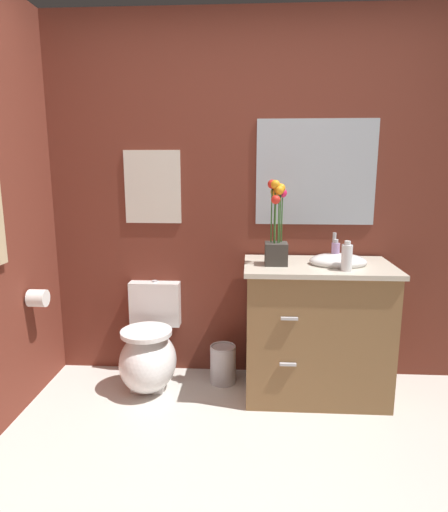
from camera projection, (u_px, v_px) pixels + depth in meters
The scene contains 10 objects.
wall_back at pixel (282, 202), 3.05m from camera, with size 4.40×0.05×2.50m, color maroon.
toilet at pixel (149, 353), 3.02m from camera, with size 0.38×0.59×0.69m.
vanity_cabinet at pixel (316, 328), 2.88m from camera, with size 0.94×0.56×1.06m.
flower_vase at pixel (276, 234), 2.75m from camera, with size 0.14×0.14×0.53m.
soap_bottle at pixel (335, 253), 2.79m from camera, with size 0.05×0.05×0.16m.
lotion_bottle at pixel (347, 257), 2.61m from camera, with size 0.06×0.06×0.18m.
trash_bin at pixel (223, 364), 3.09m from camera, with size 0.18×0.18×0.27m.
wall_poster at pixel (153, 187), 3.05m from camera, with size 0.39×0.01×0.50m, color silver.
wall_mirror at pixel (316, 173), 2.97m from camera, with size 0.80×0.01×0.70m, color #B2BCC6.
toilet_paper_roll at pixel (38, 298), 2.77m from camera, with size 0.11×0.11×0.11m, color white.
Camera 1 is at (-0.02, -1.51, 1.50)m, focal length 31.00 mm.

